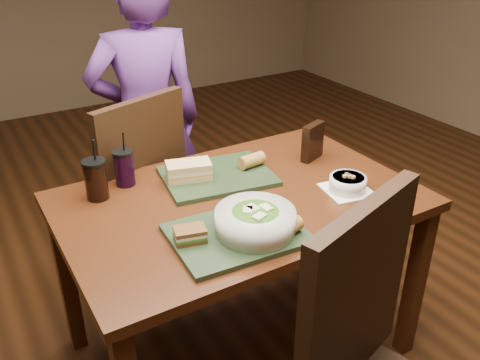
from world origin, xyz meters
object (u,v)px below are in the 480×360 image
sandwich_far (189,171)px  diner (147,123)px  baguette_near (288,228)px  cup_berry (124,168)px  chair_far (138,190)px  tray_far (217,176)px  dining_table (240,218)px  soup_bowl (348,183)px  cup_cola (96,179)px  sandwich_near (190,234)px  chip_bag (313,142)px  baguette_far (252,160)px  tray_near (237,234)px  salad_bowl (255,220)px

sandwich_far → diner: bearing=82.6°
diner → baguette_near: 1.16m
cup_berry → sandwich_far: bearing=-27.7°
chair_far → diner: diner is taller
cup_berry → tray_far: bearing=-22.4°
dining_table → soup_bowl: soup_bowl is taller
chair_far → sandwich_far: size_ratio=5.45×
diner → cup_cola: diner is taller
sandwich_near → baguette_near: baguette_near is taller
sandwich_far → chip_bag: 0.55m
baguette_near → chip_bag: bearing=44.8°
baguette_far → chip_bag: chip_bag is taller
soup_bowl → sandwich_near: size_ratio=1.77×
diner → tray_near: diner is taller
chair_far → tray_far: chair_far is taller
dining_table → salad_bowl: (-0.09, -0.25, 0.15)m
salad_bowl → sandwich_far: 0.45m
baguette_near → baguette_far: bearing=70.6°
baguette_far → tray_near: bearing=-127.8°
dining_table → baguette_far: baguette_far is taller
soup_bowl → baguette_far: baguette_far is taller
chair_far → sandwich_far: (0.09, -0.36, 0.23)m
tray_far → baguette_near: baguette_near is taller
chair_far → soup_bowl: chair_far is taller
diner → chip_bag: diner is taller
sandwich_far → chip_bag: (0.55, -0.07, 0.03)m
diner → tray_far: bearing=103.3°
salad_bowl → chip_bag: chip_bag is taller
cup_cola → cup_berry: cup_cola is taller
sandwich_far → cup_berry: cup_berry is taller
cup_cola → chip_bag: 0.90m
soup_bowl → sandwich_far: (-0.48, 0.37, 0.02)m
tray_far → cup_cola: size_ratio=1.80×
chair_far → cup_berry: size_ratio=4.73×
tray_near → sandwich_far: size_ratio=2.22×
dining_table → sandwich_far: bearing=119.1°
dining_table → sandwich_near: 0.37m
diner → sandwich_near: bearing=86.3°
cup_berry → chip_bag: size_ratio=1.38×
chair_far → baguette_near: chair_far is taller
baguette_far → chip_bag: bearing=-7.3°
diner → sandwich_near: diner is taller
salad_bowl → baguette_near: (0.08, -0.07, -0.02)m
tray_near → soup_bowl: (0.52, 0.05, 0.02)m
tray_far → sandwich_near: (-0.30, -0.37, 0.03)m
sandwich_far → baguette_far: size_ratio=1.77×
tray_far → chip_bag: (0.43, -0.05, 0.07)m
diner → salad_bowl: 1.10m
sandwich_near → sandwich_far: size_ratio=0.59×
dining_table → cup_berry: bearing=136.3°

